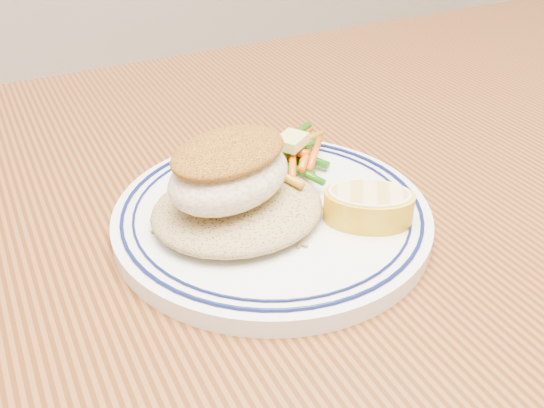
{
  "coord_description": "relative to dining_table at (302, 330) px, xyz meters",
  "views": [
    {
      "loc": [
        -0.2,
        -0.33,
        1.03
      ],
      "look_at": [
        -0.01,
        0.03,
        0.77
      ],
      "focal_mm": 40.0,
      "sensor_mm": 36.0,
      "label": 1
    }
  ],
  "objects": [
    {
      "name": "dining_table",
      "position": [
        0.0,
        0.0,
        0.0
      ],
      "size": [
        1.5,
        0.9,
        0.75
      ],
      "color": "#4E270F",
      "rests_on": "ground"
    },
    {
      "name": "plate",
      "position": [
        -0.01,
        0.03,
        0.11
      ],
      "size": [
        0.25,
        0.25,
        0.02
      ],
      "color": "white",
      "rests_on": "dining_table"
    },
    {
      "name": "vegetable_pile",
      "position": [
        0.02,
        0.08,
        0.13
      ],
      "size": [
        0.11,
        0.11,
        0.03
      ],
      "color": "#C08B14",
      "rests_on": "plate"
    },
    {
      "name": "rice_pilaf",
      "position": [
        -0.04,
        0.03,
        0.12
      ],
      "size": [
        0.14,
        0.12,
        0.03
      ],
      "primitive_type": "ellipsoid",
      "color": "#967E4B",
      "rests_on": "plate"
    },
    {
      "name": "butter_pat",
      "position": [
        0.03,
        0.07,
        0.14
      ],
      "size": [
        0.03,
        0.03,
        0.01
      ],
      "primitive_type": "cube",
      "rotation": [
        0.0,
        0.0,
        0.57
      ],
      "color": "#D6CC69",
      "rests_on": "vegetable_pile"
    },
    {
      "name": "fish_fillet",
      "position": [
        -0.05,
        0.03,
        0.16
      ],
      "size": [
        0.12,
        0.1,
        0.05
      ],
      "color": "beige",
      "rests_on": "rice_pilaf"
    },
    {
      "name": "lemon_wedge",
      "position": [
        0.04,
        -0.02,
        0.13
      ],
      "size": [
        0.09,
        0.09,
        0.03
      ],
      "color": "gold",
      "rests_on": "plate"
    }
  ]
}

